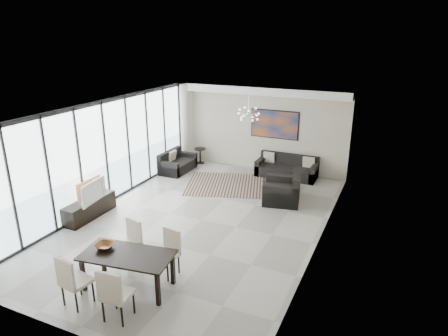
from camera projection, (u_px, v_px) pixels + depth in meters
The scene contains 20 objects.
room_shell at pixel (217, 170), 9.69m from camera, with size 6.00×9.00×2.90m.
window_wall at pixel (108, 153), 10.98m from camera, with size 0.37×8.95×2.90m.
soffit at pixel (260, 91), 13.14m from camera, with size 5.98×0.40×0.26m, color white.
painting at pixel (275, 124), 13.46m from camera, with size 1.68×0.04×0.98m, color #AE5018.
chandelier at pixel (249, 114), 11.62m from camera, with size 0.66×0.66×0.71m.
rug at pixel (230, 185), 12.70m from camera, with size 2.72×2.09×0.01m, color black.
coffee_table at pixel (277, 185), 12.16m from camera, with size 0.91×0.91×0.32m.
bowl_coffee at pixel (278, 180), 12.10m from camera, with size 0.26×0.26×0.08m, color brown.
sofa_main at pixel (287, 170), 13.34m from camera, with size 2.00×0.82×0.73m.
loveseat at pixel (177, 164), 13.89m from camera, with size 0.79×1.41×0.70m.
armchair at pixel (283, 192), 11.36m from camera, with size 1.19×1.23×0.89m.
side_table at pixel (200, 153), 14.65m from camera, with size 0.42×0.42×0.57m.
tv_console at pixel (90, 208), 10.45m from camera, with size 0.45×1.58×0.49m, color black.
television at pixel (90, 191), 10.16m from camera, with size 0.97×0.13×0.56m, color gray.
dining_table at pixel (127, 258), 7.45m from camera, with size 1.82×1.09×0.71m.
dining_chair_sw at pixel (71, 279), 6.93m from camera, with size 0.52×0.52×1.00m.
dining_chair_se at pixel (114, 292), 6.57m from camera, with size 0.50×0.50×1.01m.
dining_chair_nw at pixel (131, 239), 8.32m from camera, with size 0.51×0.51×0.95m.
dining_chair_ne at pixel (169, 249), 7.95m from camera, with size 0.49×0.49×0.93m.
bowl_dining at pixel (104, 246), 7.62m from camera, with size 0.36×0.36×0.09m, color brown.
Camera 1 is at (4.38, -8.27, 4.66)m, focal length 32.00 mm.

